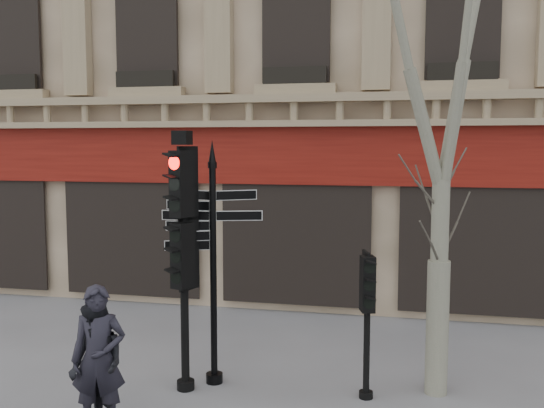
{
  "coord_description": "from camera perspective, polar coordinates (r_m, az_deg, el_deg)",
  "views": [
    {
      "loc": [
        2.38,
        -8.48,
        3.86
      ],
      "look_at": [
        0.39,
        0.6,
        2.93
      ],
      "focal_mm": 40.0,
      "sensor_mm": 36.0,
      "label": 1
    }
  ],
  "objects": [
    {
      "name": "traffic_signal_secondary",
      "position": [
        9.29,
        8.97,
        -8.86
      ],
      "size": [
        0.43,
        0.36,
        2.2
      ],
      "rotation": [
        0.0,
        0.0,
        0.29
      ],
      "color": "black",
      "rests_on": "ground"
    },
    {
      "name": "pedestrian_b",
      "position": [
        8.74,
        -16.18,
        -14.51
      ],
      "size": [
        1.07,
        1.01,
        1.75
      ],
      "primitive_type": "imported",
      "rotation": [
        0.0,
        0.0,
        -0.56
      ],
      "color": "black",
      "rests_on": "ground"
    },
    {
      "name": "traffic_signal_main",
      "position": [
        9.4,
        -8.34,
        -2.3
      ],
      "size": [
        0.53,
        0.45,
        4.06
      ],
      "rotation": [
        0.0,
        0.0,
        -0.35
      ],
      "color": "black",
      "rests_on": "ground"
    },
    {
      "name": "plane_tree",
      "position": [
        9.58,
        16.05,
        16.32
      ],
      "size": [
        3.04,
        3.04,
        8.07
      ],
      "color": "gray",
      "rests_on": "ground"
    },
    {
      "name": "pedestrian_a",
      "position": [
        8.68,
        -16.0,
        -13.81
      ],
      "size": [
        0.83,
        0.66,
        1.98
      ],
      "primitive_type": "imported",
      "rotation": [
        0.0,
        0.0,
        0.29
      ],
      "color": "#22202B",
      "rests_on": "ground"
    },
    {
      "name": "fingerpost",
      "position": [
        9.61,
        -5.59,
        -1.66
      ],
      "size": [
        1.83,
        1.83,
        3.92
      ],
      "rotation": [
        0.0,
        0.0,
        0.12
      ],
      "color": "black",
      "rests_on": "ground"
    },
    {
      "name": "ground",
      "position": [
        9.62,
        -3.21,
        -17.97
      ],
      "size": [
        80.0,
        80.0,
        0.0
      ],
      "primitive_type": "plane",
      "color": "slate",
      "rests_on": "ground"
    }
  ]
}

